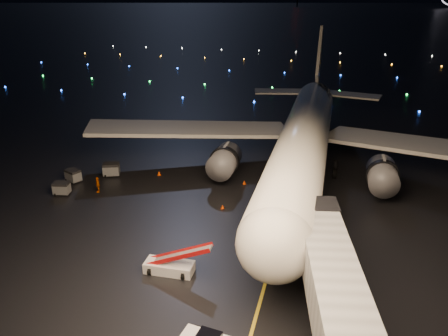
% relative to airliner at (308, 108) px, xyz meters
% --- Properties ---
extents(ground, '(2000.00, 2000.00, 0.00)m').
position_rel_airliner_xyz_m(ground, '(-12.78, 273.50, -8.29)').
color(ground, black).
rests_on(ground, ground).
extents(lane_centre, '(0.25, 80.00, 0.02)m').
position_rel_airliner_xyz_m(lane_centre, '(-0.78, -11.50, -8.28)').
color(lane_centre, gold).
rests_on(lane_centre, ground).
extents(airliner, '(58.72, 55.81, 16.58)m').
position_rel_airliner_xyz_m(airliner, '(0.00, 0.00, 0.00)').
color(airliner, white).
rests_on(airliner, ground).
extents(belt_loader, '(6.06, 1.84, 2.92)m').
position_rel_airliner_xyz_m(belt_loader, '(-8.85, -26.27, -6.83)').
color(belt_loader, silver).
rests_on(belt_loader, ground).
extents(crew_c, '(0.91, 1.19, 1.88)m').
position_rel_airliner_xyz_m(crew_c, '(-22.71, -13.50, -7.35)').
color(crew_c, '#DD5A00').
rests_on(crew_c, ground).
extents(safety_cone_0, '(0.43, 0.43, 0.45)m').
position_rel_airliner_xyz_m(safety_cone_0, '(-7.48, -13.95, -8.06)').
color(safety_cone_0, '#FA4000').
rests_on(safety_cone_0, ground).
extents(safety_cone_1, '(0.54, 0.54, 0.49)m').
position_rel_airliner_xyz_m(safety_cone_1, '(-6.55, -6.98, -8.04)').
color(safety_cone_1, '#FA4000').
rests_on(safety_cone_1, ground).
extents(safety_cone_2, '(0.65, 0.65, 0.56)m').
position_rel_airliner_xyz_m(safety_cone_2, '(-17.74, -6.97, -8.01)').
color(safety_cone_2, '#FA4000').
rests_on(safety_cone_2, ground).
extents(safety_cone_3, '(0.58, 0.58, 0.51)m').
position_rel_airliner_xyz_m(safety_cone_3, '(-31.22, 7.21, -8.03)').
color(safety_cone_3, '#FA4000').
rests_on(safety_cone_3, ground).
extents(taxiway_lights, '(164.00, 92.00, 0.36)m').
position_rel_airliner_xyz_m(taxiway_lights, '(-12.78, 79.50, -8.11)').
color(taxiway_lights, black).
rests_on(taxiway_lights, ground).
extents(baggage_cart_0, '(2.35, 1.99, 1.70)m').
position_rel_airliner_xyz_m(baggage_cart_0, '(-23.54, -8.67, -7.44)').
color(baggage_cart_0, slate).
rests_on(baggage_cart_0, ground).
extents(baggage_cart_1, '(2.18, 1.89, 1.55)m').
position_rel_airliner_xyz_m(baggage_cart_1, '(-27.26, -11.50, -7.51)').
color(baggage_cart_1, slate).
rests_on(baggage_cart_1, ground).
extents(baggage_cart_2, '(1.98, 1.58, 1.50)m').
position_rel_airliner_xyz_m(baggage_cart_2, '(-26.44, -15.16, -7.54)').
color(baggage_cart_2, slate).
rests_on(baggage_cart_2, ground).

